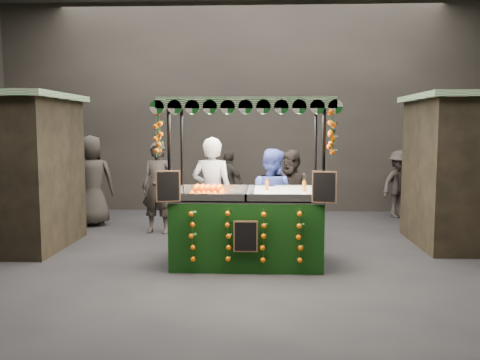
{
  "coord_description": "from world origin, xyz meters",
  "views": [
    {
      "loc": [
        0.35,
        -7.52,
        2.05
      ],
      "look_at": [
        -0.01,
        0.43,
        1.23
      ],
      "focal_mm": 38.73,
      "sensor_mm": 36.0,
      "label": 1
    }
  ],
  "objects": [
    {
      "name": "vendor_grey",
      "position": [
        -0.49,
        0.91,
        0.94
      ],
      "size": [
        0.75,
        0.56,
        1.88
      ],
      "rotation": [
        0.0,
        0.0,
        2.98
      ],
      "color": "gray",
      "rests_on": "ground"
    },
    {
      "name": "juice_stall",
      "position": [
        0.12,
        0.06,
        0.76
      ],
      "size": [
        2.52,
        1.48,
        2.45
      ],
      "color": "black",
      "rests_on": "ground"
    },
    {
      "name": "shopper_0",
      "position": [
        -1.67,
        2.27,
        0.88
      ],
      "size": [
        0.7,
        0.51,
        1.76
      ],
      "rotation": [
        0.0,
        0.0,
        -0.15
      ],
      "color": "#2E2825",
      "rests_on": "ground"
    },
    {
      "name": "ground",
      "position": [
        0.0,
        0.0,
        0.0
      ],
      "size": [
        12.0,
        12.0,
        0.0
      ],
      "primitive_type": "plane",
      "color": "black",
      "rests_on": "ground"
    },
    {
      "name": "market_hall",
      "position": [
        0.0,
        0.0,
        3.38
      ],
      "size": [
        12.1,
        10.1,
        5.05
      ],
      "color": "black",
      "rests_on": "ground"
    },
    {
      "name": "vendor_blue",
      "position": [
        0.47,
        0.91,
        0.85
      ],
      "size": [
        1.01,
        0.91,
        1.69
      ],
      "rotation": [
        0.0,
        0.0,
        2.73
      ],
      "color": "navy",
      "rests_on": "ground"
    },
    {
      "name": "shopper_3",
      "position": [
        3.41,
        4.2,
        0.76
      ],
      "size": [
        1.13,
        0.99,
        1.52
      ],
      "rotation": [
        0.0,
        0.0,
        0.55
      ],
      "color": "#2A2522",
      "rests_on": "ground"
    },
    {
      "name": "shopper_4",
      "position": [
        -3.2,
        2.94,
        0.94
      ],
      "size": [
        1.07,
        0.89,
        1.87
      ],
      "rotation": [
        0.0,
        0.0,
        3.52
      ],
      "color": "#272420",
      "rests_on": "ground"
    },
    {
      "name": "shopper_2",
      "position": [
        -0.42,
        4.03,
        0.75
      ],
      "size": [
        0.91,
        0.85,
        1.51
      ],
      "rotation": [
        0.0,
        0.0,
        2.44
      ],
      "color": "#2A2622",
      "rests_on": "ground"
    },
    {
      "name": "shopper_1",
      "position": [
        0.87,
        1.8,
        0.82
      ],
      "size": [
        1.0,
        0.96,
        1.64
      ],
      "rotation": [
        0.0,
        0.0,
        -0.59
      ],
      "color": "black",
      "rests_on": "ground"
    }
  ]
}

